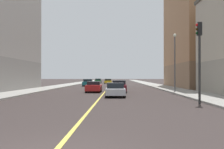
{
  "coord_description": "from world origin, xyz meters",
  "views": [
    {
      "loc": [
        1.54,
        -6.22,
        1.86
      ],
      "look_at": [
        0.65,
        35.93,
        2.21
      ],
      "focal_mm": 41.67,
      "sensor_mm": 36.0,
      "label": 1
    }
  ],
  "objects_px": {
    "car_silver": "(115,90)",
    "car_teal": "(88,83)",
    "street_lamp_left_near": "(175,56)",
    "car_maroon": "(119,86)",
    "traffic_light_left_near": "(199,51)",
    "car_yellow": "(108,81)",
    "car_green": "(98,81)",
    "car_red": "(94,87)",
    "building_left_mid": "(209,24)"
  },
  "relations": [
    {
      "from": "car_silver",
      "to": "car_teal",
      "type": "relative_size",
      "value": 0.87
    },
    {
      "from": "street_lamp_left_near",
      "to": "car_maroon",
      "type": "xyz_separation_m",
      "value": [
        -6.42,
        0.94,
        -3.54
      ]
    },
    {
      "from": "traffic_light_left_near",
      "to": "car_yellow",
      "type": "relative_size",
      "value": 1.37
    },
    {
      "from": "car_maroon",
      "to": "car_silver",
      "type": "distance_m",
      "value": 6.91
    },
    {
      "from": "street_lamp_left_near",
      "to": "car_silver",
      "type": "height_order",
      "value": "street_lamp_left_near"
    },
    {
      "from": "car_silver",
      "to": "car_green",
      "type": "height_order",
      "value": "car_green"
    },
    {
      "from": "car_red",
      "to": "street_lamp_left_near",
      "type": "bearing_deg",
      "value": -6.39
    },
    {
      "from": "car_teal",
      "to": "car_red",
      "type": "distance_m",
      "value": 19.83
    },
    {
      "from": "car_maroon",
      "to": "car_red",
      "type": "distance_m",
      "value": 3.02
    },
    {
      "from": "street_lamp_left_near",
      "to": "car_red",
      "type": "height_order",
      "value": "street_lamp_left_near"
    },
    {
      "from": "car_green",
      "to": "building_left_mid",
      "type": "bearing_deg",
      "value": -55.39
    },
    {
      "from": "car_teal",
      "to": "car_red",
      "type": "xyz_separation_m",
      "value": [
        2.96,
        -19.6,
        -0.05
      ]
    },
    {
      "from": "street_lamp_left_near",
      "to": "car_teal",
      "type": "bearing_deg",
      "value": 120.97
    },
    {
      "from": "car_yellow",
      "to": "car_red",
      "type": "height_order",
      "value": "car_red"
    },
    {
      "from": "car_green",
      "to": "car_red",
      "type": "relative_size",
      "value": 1.12
    },
    {
      "from": "car_green",
      "to": "car_maroon",
      "type": "bearing_deg",
      "value": -82.51
    },
    {
      "from": "car_yellow",
      "to": "car_green",
      "type": "height_order",
      "value": "car_green"
    },
    {
      "from": "traffic_light_left_near",
      "to": "car_red",
      "type": "xyz_separation_m",
      "value": [
        -8.42,
        13.23,
        -3.0
      ]
    },
    {
      "from": "traffic_light_left_near",
      "to": "car_yellow",
      "type": "bearing_deg",
      "value": 99.02
    },
    {
      "from": "street_lamp_left_near",
      "to": "car_yellow",
      "type": "bearing_deg",
      "value": 103.19
    },
    {
      "from": "street_lamp_left_near",
      "to": "car_maroon",
      "type": "bearing_deg",
      "value": 171.68
    },
    {
      "from": "car_maroon",
      "to": "traffic_light_left_near",
      "type": "bearing_deg",
      "value": -67.6
    },
    {
      "from": "street_lamp_left_near",
      "to": "car_silver",
      "type": "bearing_deg",
      "value": -138.79
    },
    {
      "from": "car_maroon",
      "to": "car_teal",
      "type": "relative_size",
      "value": 0.95
    },
    {
      "from": "car_green",
      "to": "car_red",
      "type": "bearing_deg",
      "value": -86.38
    },
    {
      "from": "traffic_light_left_near",
      "to": "car_red",
      "type": "relative_size",
      "value": 1.35
    },
    {
      "from": "street_lamp_left_near",
      "to": "car_red",
      "type": "xyz_separation_m",
      "value": [
        -9.43,
        1.06,
        -3.59
      ]
    },
    {
      "from": "traffic_light_left_near",
      "to": "car_green",
      "type": "bearing_deg",
      "value": 101.08
    },
    {
      "from": "traffic_light_left_near",
      "to": "car_red",
      "type": "bearing_deg",
      "value": 122.47
    },
    {
      "from": "car_teal",
      "to": "car_yellow",
      "type": "bearing_deg",
      "value": 80.02
    },
    {
      "from": "traffic_light_left_near",
      "to": "car_silver",
      "type": "relative_size",
      "value": 1.41
    },
    {
      "from": "building_left_mid",
      "to": "car_red",
      "type": "bearing_deg",
      "value": -144.08
    },
    {
      "from": "street_lamp_left_near",
      "to": "car_teal",
      "type": "relative_size",
      "value": 1.47
    },
    {
      "from": "car_silver",
      "to": "car_yellow",
      "type": "bearing_deg",
      "value": 92.99
    },
    {
      "from": "traffic_light_left_near",
      "to": "building_left_mid",
      "type": "bearing_deg",
      "value": 69.46
    },
    {
      "from": "traffic_light_left_near",
      "to": "street_lamp_left_near",
      "type": "xyz_separation_m",
      "value": [
        1.02,
        12.17,
        0.58
      ]
    },
    {
      "from": "car_red",
      "to": "traffic_light_left_near",
      "type": "bearing_deg",
      "value": -57.53
    },
    {
      "from": "car_red",
      "to": "car_silver",
      "type": "bearing_deg",
      "value": -69.47
    },
    {
      "from": "building_left_mid",
      "to": "car_maroon",
      "type": "height_order",
      "value": "building_left_mid"
    },
    {
      "from": "car_maroon",
      "to": "car_teal",
      "type": "height_order",
      "value": "car_maroon"
    },
    {
      "from": "building_left_mid",
      "to": "traffic_light_left_near",
      "type": "distance_m",
      "value": 29.22
    },
    {
      "from": "car_silver",
      "to": "car_green",
      "type": "relative_size",
      "value": 0.85
    },
    {
      "from": "street_lamp_left_near",
      "to": "car_yellow",
      "type": "relative_size",
      "value": 1.64
    },
    {
      "from": "car_maroon",
      "to": "car_teal",
      "type": "bearing_deg",
      "value": 106.86
    },
    {
      "from": "building_left_mid",
      "to": "car_maroon",
      "type": "distance_m",
      "value": 22.75
    },
    {
      "from": "car_green",
      "to": "car_teal",
      "type": "height_order",
      "value": "car_teal"
    },
    {
      "from": "car_teal",
      "to": "car_red",
      "type": "relative_size",
      "value": 1.1
    },
    {
      "from": "car_yellow",
      "to": "car_red",
      "type": "relative_size",
      "value": 0.99
    },
    {
      "from": "street_lamp_left_near",
      "to": "car_maroon",
      "type": "relative_size",
      "value": 1.55
    },
    {
      "from": "car_teal",
      "to": "car_red",
      "type": "height_order",
      "value": "car_teal"
    }
  ]
}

